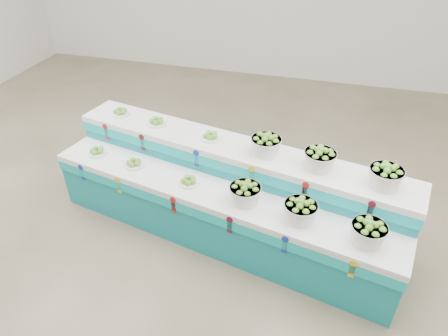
{
  "coord_description": "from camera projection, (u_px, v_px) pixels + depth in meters",
  "views": [
    {
      "loc": [
        1.6,
        -3.31,
        3.38
      ],
      "look_at": [
        0.63,
        0.15,
        0.87
      ],
      "focal_mm": 32.56,
      "sensor_mm": 36.0,
      "label": 1
    }
  ],
  "objects": [
    {
      "name": "plate_lower_right",
      "position": [
        189.0,
        180.0,
        4.38
      ],
      "size": [
        0.26,
        0.26,
        0.09
      ],
      "primitive_type": "cylinder",
      "rotation": [
        0.0,
        0.0,
        -0.21
      ],
      "color": "white",
      "rests_on": "display_stand"
    },
    {
      "name": "plate_upper_left",
      "position": [
        120.0,
        111.0,
        5.06
      ],
      "size": [
        0.26,
        0.26,
        0.09
      ],
      "primitive_type": "cylinder",
      "rotation": [
        0.0,
        0.0,
        -0.21
      ],
      "color": "white",
      "rests_on": "display_stand"
    },
    {
      "name": "basket_upper_right",
      "position": [
        386.0,
        176.0,
        3.81
      ],
      "size": [
        0.38,
        0.38,
        0.23
      ],
      "primitive_type": null,
      "rotation": [
        0.0,
        0.0,
        -0.21
      ],
      "color": "silver",
      "rests_on": "display_stand"
    },
    {
      "name": "basket_lower_mid",
      "position": [
        300.0,
        211.0,
        3.86
      ],
      "size": [
        0.38,
        0.38,
        0.23
      ],
      "primitive_type": null,
      "rotation": [
        0.0,
        0.0,
        -0.21
      ],
      "color": "silver",
      "rests_on": "display_stand"
    },
    {
      "name": "basket_lower_left",
      "position": [
        245.0,
        193.0,
        4.08
      ],
      "size": [
        0.38,
        0.38,
        0.23
      ],
      "primitive_type": null,
      "rotation": [
        0.0,
        0.0,
        -0.21
      ],
      "color": "silver",
      "rests_on": "display_stand"
    },
    {
      "name": "ground",
      "position": [
        171.0,
        226.0,
        4.9
      ],
      "size": [
        10.0,
        10.0,
        0.0
      ],
      "primitive_type": "plane",
      "color": "brown",
      "rests_on": "ground"
    },
    {
      "name": "plate_lower_mid",
      "position": [
        134.0,
        163.0,
        4.66
      ],
      "size": [
        0.26,
        0.26,
        0.09
      ],
      "primitive_type": "cylinder",
      "rotation": [
        0.0,
        0.0,
        -0.21
      ],
      "color": "white",
      "rests_on": "display_stand"
    },
    {
      "name": "basket_upper_left",
      "position": [
        266.0,
        145.0,
        4.27
      ],
      "size": [
        0.38,
        0.38,
        0.23
      ],
      "primitive_type": null,
      "rotation": [
        0.0,
        0.0,
        -0.21
      ],
      "color": "silver",
      "rests_on": "display_stand"
    },
    {
      "name": "plate_upper_right",
      "position": [
        211.0,
        136.0,
        4.57
      ],
      "size": [
        0.26,
        0.26,
        0.09
      ],
      "primitive_type": "cylinder",
      "rotation": [
        0.0,
        0.0,
        -0.21
      ],
      "color": "white",
      "rests_on": "display_stand"
    },
    {
      "name": "basket_lower_right",
      "position": [
        368.0,
        232.0,
        3.62
      ],
      "size": [
        0.38,
        0.38,
        0.23
      ],
      "primitive_type": null,
      "rotation": [
        0.0,
        0.0,
        -0.21
      ],
      "color": "silver",
      "rests_on": "display_stand"
    },
    {
      "name": "display_stand",
      "position": [
        224.0,
        194.0,
        4.59
      ],
      "size": [
        4.15,
        1.84,
        1.02
      ],
      "primitive_type": null,
      "rotation": [
        0.0,
        0.0,
        -0.21
      ],
      "color": "teal",
      "rests_on": "ground"
    },
    {
      "name": "plate_upper_mid",
      "position": [
        157.0,
        121.0,
        4.85
      ],
      "size": [
        0.26,
        0.26,
        0.09
      ],
      "primitive_type": "cylinder",
      "rotation": [
        0.0,
        0.0,
        -0.21
      ],
      "color": "white",
      "rests_on": "display_stand"
    },
    {
      "name": "plate_lower_left",
      "position": [
        97.0,
        151.0,
        4.86
      ],
      "size": [
        0.26,
        0.26,
        0.09
      ],
      "primitive_type": "cylinder",
      "rotation": [
        0.0,
        0.0,
        -0.21
      ],
      "color": "white",
      "rests_on": "display_stand"
    },
    {
      "name": "basket_upper_mid",
      "position": [
        320.0,
        159.0,
        4.05
      ],
      "size": [
        0.38,
        0.38,
        0.23
      ],
      "primitive_type": null,
      "rotation": [
        0.0,
        0.0,
        -0.21
      ],
      "color": "silver",
      "rests_on": "display_stand"
    }
  ]
}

